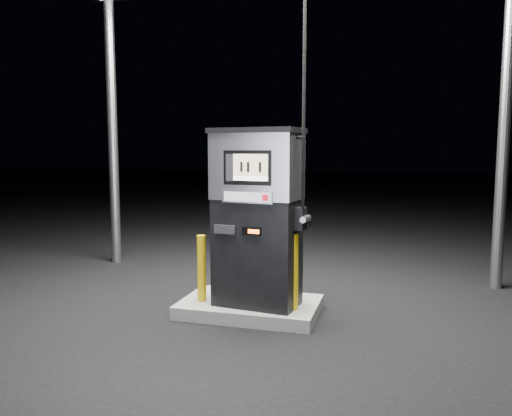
# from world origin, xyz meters

# --- Properties ---
(ground) EXTENTS (80.00, 80.00, 0.00)m
(ground) POSITION_xyz_m (0.00, 0.00, 0.00)
(ground) COLOR black
(ground) RESTS_ON ground
(pump_island) EXTENTS (1.60, 1.00, 0.15)m
(pump_island) POSITION_xyz_m (0.00, 0.00, 0.07)
(pump_island) COLOR slate
(pump_island) RESTS_ON ground
(fuel_dispenser) EXTENTS (1.14, 0.71, 4.16)m
(fuel_dispenser) POSITION_xyz_m (0.12, -0.10, 1.18)
(fuel_dispenser) COLOR black
(fuel_dispenser) RESTS_ON pump_island
(bollard_left) EXTENTS (0.12, 0.12, 0.78)m
(bollard_left) POSITION_xyz_m (-0.55, -0.14, 0.54)
(bollard_left) COLOR gold
(bollard_left) RESTS_ON pump_island
(bollard_right) EXTENTS (0.15, 0.15, 0.85)m
(bollard_right) POSITION_xyz_m (0.55, -0.17, 0.58)
(bollard_right) COLOR gold
(bollard_right) RESTS_ON pump_island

